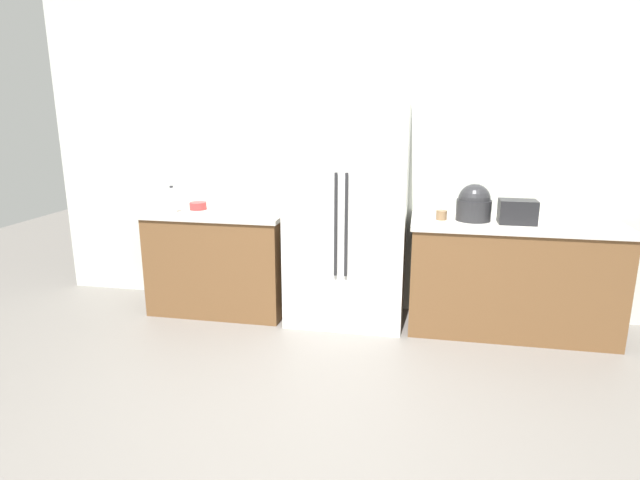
% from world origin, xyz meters
% --- Properties ---
extents(ground_plane, '(11.18, 11.18, 0.00)m').
position_xyz_m(ground_plane, '(0.00, 0.00, 0.00)').
color(ground_plane, slate).
extents(kitchen_back_panel, '(5.59, 0.10, 2.89)m').
position_xyz_m(kitchen_back_panel, '(0.00, 1.98, 1.45)').
color(kitchen_back_panel, silver).
rests_on(kitchen_back_panel, ground_plane).
extents(counter_left, '(1.19, 0.62, 0.89)m').
position_xyz_m(counter_left, '(-1.11, 1.62, 0.45)').
color(counter_left, brown).
rests_on(counter_left, ground_plane).
extents(counter_right, '(1.59, 0.62, 0.89)m').
position_xyz_m(counter_right, '(1.32, 1.62, 0.45)').
color(counter_right, brown).
rests_on(counter_right, ground_plane).
extents(refrigerator, '(0.95, 0.63, 1.77)m').
position_xyz_m(refrigerator, '(0.01, 1.61, 0.89)').
color(refrigerator, white).
rests_on(refrigerator, ground_plane).
extents(toaster, '(0.27, 0.18, 0.18)m').
position_xyz_m(toaster, '(1.31, 1.58, 0.98)').
color(toaster, black).
rests_on(toaster, counter_right).
extents(rice_cooker, '(0.27, 0.27, 0.29)m').
position_xyz_m(rice_cooker, '(1.00, 1.64, 1.02)').
color(rice_cooker, '#262628').
rests_on(rice_cooker, counter_right).
extents(bottle_a, '(0.07, 0.07, 0.23)m').
position_xyz_m(bottle_a, '(-1.45, 1.48, 0.97)').
color(bottle_a, white).
rests_on(bottle_a, counter_left).
extents(cup_a, '(0.09, 0.09, 0.07)m').
position_xyz_m(cup_a, '(0.76, 1.62, 0.93)').
color(cup_a, brown).
rests_on(cup_a, counter_right).
extents(cup_b, '(0.07, 0.07, 0.10)m').
position_xyz_m(cup_b, '(1.43, 1.77, 0.95)').
color(cup_b, orange).
rests_on(cup_b, counter_right).
extents(bowl_a, '(0.15, 0.15, 0.06)m').
position_xyz_m(bowl_a, '(-1.30, 1.64, 0.93)').
color(bowl_a, red).
rests_on(bowl_a, counter_left).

